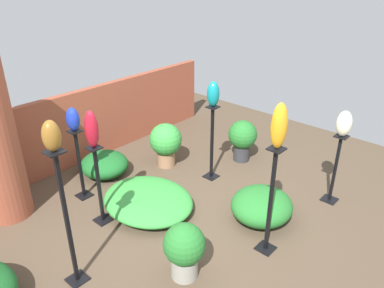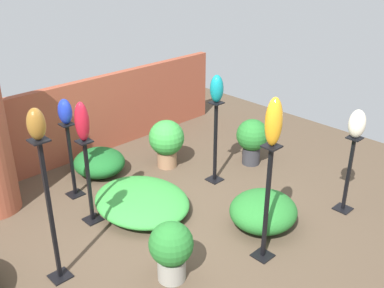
# 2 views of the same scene
# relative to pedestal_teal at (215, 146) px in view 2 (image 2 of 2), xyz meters

# --- Properties ---
(ground_plane) EXTENTS (8.00, 8.00, 0.00)m
(ground_plane) POSITION_rel_pedestal_teal_xyz_m (-1.07, -0.45, -0.53)
(ground_plane) COLOR #4C3D2D
(brick_wall_back) EXTENTS (5.60, 0.12, 1.20)m
(brick_wall_back) POSITION_rel_pedestal_teal_xyz_m (-1.07, 1.94, 0.07)
(brick_wall_back) COLOR brown
(brick_wall_back) RESTS_ON ground
(pedestal_teal) EXTENTS (0.20, 0.20, 1.17)m
(pedestal_teal) POSITION_rel_pedestal_teal_xyz_m (0.00, 0.00, 0.00)
(pedestal_teal) COLOR black
(pedestal_teal) RESTS_ON ground
(pedestal_amber) EXTENTS (0.20, 0.20, 1.32)m
(pedestal_amber) POSITION_rel_pedestal_teal_xyz_m (-0.83, -1.50, 0.07)
(pedestal_amber) COLOR black
(pedestal_amber) RESTS_ON ground
(pedestal_bronze) EXTENTS (0.20, 0.20, 1.53)m
(pedestal_bronze) POSITION_rel_pedestal_teal_xyz_m (-2.57, -0.28, 0.18)
(pedestal_bronze) COLOR black
(pedestal_bronze) RESTS_ON ground
(pedestal_ruby) EXTENTS (0.20, 0.20, 1.06)m
(pedestal_ruby) POSITION_rel_pedestal_teal_xyz_m (-1.78, 0.35, -0.05)
(pedestal_ruby) COLOR black
(pedestal_ruby) RESTS_ON ground
(pedestal_cobalt) EXTENTS (0.20, 0.20, 1.02)m
(pedestal_cobalt) POSITION_rel_pedestal_teal_xyz_m (-1.62, 1.02, -0.07)
(pedestal_cobalt) COLOR black
(pedestal_cobalt) RESTS_ON ground
(pedestal_ivory) EXTENTS (0.20, 0.20, 1.00)m
(pedestal_ivory) POSITION_rel_pedestal_teal_xyz_m (0.63, -1.64, -0.08)
(pedestal_ivory) COLOR black
(pedestal_ivory) RESTS_ON ground
(art_vase_teal) EXTENTS (0.18, 0.18, 0.37)m
(art_vase_teal) POSITION_rel_pedestal_teal_xyz_m (0.00, 0.00, 0.82)
(art_vase_teal) COLOR #0F727A
(art_vase_teal) RESTS_ON pedestal_teal
(art_vase_amber) EXTENTS (0.17, 0.17, 0.49)m
(art_vase_amber) POSITION_rel_pedestal_teal_xyz_m (-0.83, -1.50, 1.03)
(art_vase_amber) COLOR orange
(art_vase_amber) RESTS_ON pedestal_amber
(art_vase_bronze) EXTENTS (0.16, 0.16, 0.29)m
(art_vase_bronze) POSITION_rel_pedestal_teal_xyz_m (-2.57, -0.28, 1.15)
(art_vase_bronze) COLOR brown
(art_vase_bronze) RESTS_ON pedestal_bronze
(art_vase_ruby) EXTENTS (0.16, 0.17, 0.46)m
(art_vase_ruby) POSITION_rel_pedestal_teal_xyz_m (-1.78, 0.35, 0.76)
(art_vase_ruby) COLOR maroon
(art_vase_ruby) RESTS_ON pedestal_ruby
(art_vase_cobalt) EXTENTS (0.17, 0.18, 0.32)m
(art_vase_cobalt) POSITION_rel_pedestal_teal_xyz_m (-1.62, 1.02, 0.65)
(art_vase_cobalt) COLOR #192D9E
(art_vase_cobalt) RESTS_ON pedestal_cobalt
(art_vase_ivory) EXTENTS (0.20, 0.19, 0.34)m
(art_vase_ivory) POSITION_rel_pedestal_teal_xyz_m (0.63, -1.64, 0.64)
(art_vase_ivory) COLOR beige
(art_vase_ivory) RESTS_ON pedestal_ivory
(potted_plant_near_pillar) EXTENTS (0.52, 0.52, 0.73)m
(potted_plant_near_pillar) POSITION_rel_pedestal_teal_xyz_m (-0.20, 0.79, -0.11)
(potted_plant_near_pillar) COLOR #936B4C
(potted_plant_near_pillar) RESTS_ON ground
(potted_plant_mid_right) EXTENTS (0.45, 0.45, 0.65)m
(potted_plant_mid_right) POSITION_rel_pedestal_teal_xyz_m (-1.76, -1.08, -0.17)
(potted_plant_mid_right) COLOR gray
(potted_plant_mid_right) RESTS_ON ground
(potted_plant_walkway_edge) EXTENTS (0.47, 0.47, 0.70)m
(potted_plant_walkway_edge) POSITION_rel_pedestal_teal_xyz_m (0.77, -0.03, -0.12)
(potted_plant_walkway_edge) COLOR #2D2D33
(potted_plant_walkway_edge) RESTS_ON ground
(foliage_bed_east) EXTENTS (1.09, 1.31, 0.26)m
(foliage_bed_east) POSITION_rel_pedestal_teal_xyz_m (-1.21, 0.11, -0.40)
(foliage_bed_east) COLOR #338C38
(foliage_bed_east) RESTS_ON ground
(foliage_bed_center) EXTENTS (0.72, 0.76, 0.36)m
(foliage_bed_center) POSITION_rel_pedestal_teal_xyz_m (-1.06, 1.28, -0.35)
(foliage_bed_center) COLOR #195923
(foliage_bed_center) RESTS_ON ground
(foliage_bed_rear) EXTENTS (0.82, 0.78, 0.41)m
(foliage_bed_rear) POSITION_rel_pedestal_teal_xyz_m (-0.39, -1.15, -0.33)
(foliage_bed_rear) COLOR #236B28
(foliage_bed_rear) RESTS_ON ground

